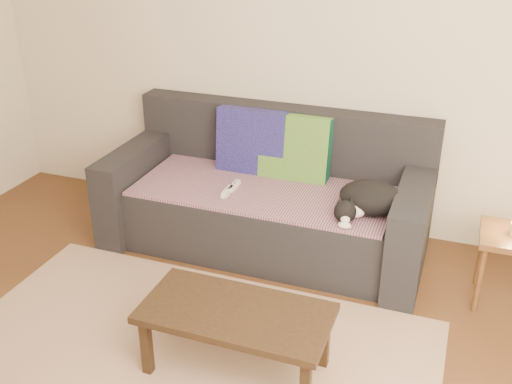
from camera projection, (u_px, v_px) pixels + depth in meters
back_wall at (291, 39)px, 3.95m from camera, size 4.50×0.04×2.60m
sofa at (268, 201)px, 4.02m from camera, size 2.10×0.94×0.87m
throw_blanket at (264, 190)px, 3.89m from camera, size 1.66×0.74×0.02m
cushion_navy at (252, 144)px, 4.08m from camera, size 0.48×0.17×0.49m
cushion_green at (295, 150)px, 3.98m from camera, size 0.47×0.18×0.48m
cat at (369, 199)px, 3.53m from camera, size 0.48×0.46×0.20m
wii_remote_a at (227, 191)px, 3.81m from camera, size 0.04×0.15×0.03m
wii_remote_b at (234, 186)px, 3.88m from camera, size 0.04×0.15×0.03m
side_table at (512, 247)px, 3.35m from camera, size 0.36×0.36×0.45m
rug at (173, 377)px, 2.95m from camera, size 2.50×1.80×0.01m
coffee_table at (236, 318)px, 2.86m from camera, size 0.91×0.46×0.36m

